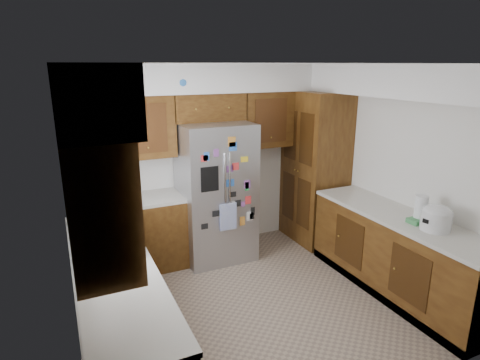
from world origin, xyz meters
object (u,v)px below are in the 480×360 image
pantry (315,168)px  fridge (216,192)px  rice_cooker (436,217)px  paper_towel (421,209)px

pantry → fridge: 1.51m
fridge → rice_cooker: 2.59m
fridge → paper_towel: fridge is taller
rice_cooker → paper_towel: paper_towel is taller
pantry → fridge: pantry is taller
pantry → rice_cooker: (-0.00, -2.05, -0.02)m
rice_cooker → fridge: bearing=125.5°
fridge → rice_cooker: size_ratio=6.00×
rice_cooker → paper_towel: (0.03, 0.21, 0.01)m
paper_towel → pantry: bearing=90.8°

